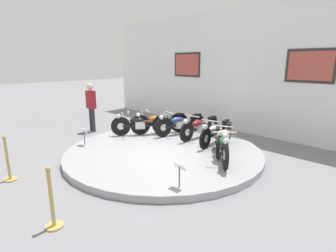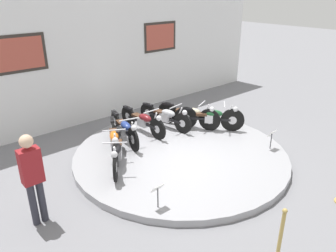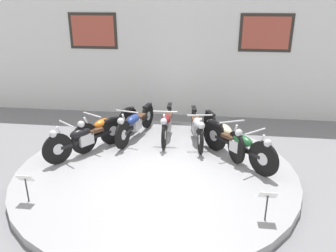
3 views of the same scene
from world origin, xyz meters
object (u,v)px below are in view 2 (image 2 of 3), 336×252
object	(u,v)px
motorcycle_orange	(114,139)
motorcycle_cream	(189,114)
motorcycle_maroon	(143,120)
info_placard_front_left	(158,191)
info_placard_front_centre	(272,136)
visitor_standing	(32,175)
motorcycle_silver	(166,116)
stanchion_post_left_of_entry	(279,244)
motorcycle_blue	(125,128)
motorcycle_green	(210,117)
motorcycle_black	(117,151)

from	to	relation	value
motorcycle_orange	motorcycle_cream	bearing A→B (deg)	-0.06
motorcycle_maroon	info_placard_front_left	distance (m)	3.53
info_placard_front_centre	visitor_standing	distance (m)	5.73
motorcycle_silver	stanchion_post_left_of_entry	world-z (taller)	stanchion_post_left_of_entry
motorcycle_blue	info_placard_front_centre	bearing A→B (deg)	-47.31
info_placard_front_left	motorcycle_blue	bearing A→B (deg)	67.86
motorcycle_blue	motorcycle_green	distance (m)	2.52
motorcycle_orange	motorcycle_blue	xyz separation A→B (m)	(0.57, 0.40, -0.02)
info_placard_front_left	motorcycle_cream	bearing A→B (deg)	37.33
motorcycle_black	info_placard_front_centre	distance (m)	3.94
info_placard_front_left	stanchion_post_left_of_entry	distance (m)	2.27
info_placard_front_centre	stanchion_post_left_of_entry	distance (m)	3.76
motorcycle_orange	stanchion_post_left_of_entry	bearing A→B (deg)	-88.56
motorcycle_silver	motorcycle_cream	bearing A→B (deg)	-35.08
motorcycle_blue	info_placard_front_left	world-z (taller)	motorcycle_blue
motorcycle_blue	motorcycle_silver	distance (m)	1.46
motorcycle_maroon	info_placard_front_centre	size ratio (longest dim) A/B	3.83
motorcycle_orange	stanchion_post_left_of_entry	size ratio (longest dim) A/B	1.75
motorcycle_black	motorcycle_green	size ratio (longest dim) A/B	1.05
visitor_standing	info_placard_front_left	bearing A→B (deg)	-35.02
motorcycle_maroon	motorcycle_black	bearing A→B (deg)	-144.77
motorcycle_black	visitor_standing	distance (m)	2.22
info_placard_front_left	info_placard_front_centre	bearing A→B (deg)	0.00
motorcycle_blue	info_placard_front_left	size ratio (longest dim) A/B	3.80
info_placard_front_left	motorcycle_silver	bearing A→B (deg)	47.31
motorcycle_maroon	motorcycle_orange	bearing A→B (deg)	-157.29
motorcycle_orange	motorcycle_maroon	bearing A→B (deg)	22.71
info_placard_front_centre	motorcycle_black	bearing A→B (deg)	151.99
motorcycle_silver	motorcycle_maroon	bearing A→B (deg)	168.59
motorcycle_orange	motorcycle_maroon	xyz separation A→B (m)	(1.31, 0.55, -0.03)
motorcycle_silver	info_placard_front_left	distance (m)	3.85
motorcycle_blue	visitor_standing	xyz separation A→B (m)	(-2.95, -1.57, 0.48)
motorcycle_maroon	info_placard_front_centre	xyz separation A→B (m)	(1.88, -2.98, -0.01)
motorcycle_maroon	visitor_standing	world-z (taller)	visitor_standing
motorcycle_maroon	motorcycle_green	distance (m)	1.95
motorcycle_silver	visitor_standing	world-z (taller)	visitor_standing
stanchion_post_left_of_entry	info_placard_front_centre	bearing A→B (deg)	35.03
visitor_standing	stanchion_post_left_of_entry	xyz separation A→B (m)	(2.49, -3.42, -0.68)
motorcycle_blue	motorcycle_green	xyz separation A→B (m)	(2.33, -0.98, 0.02)
motorcycle_maroon	info_placard_front_left	world-z (taller)	motorcycle_maroon
info_placard_front_left	visitor_standing	xyz separation A→B (m)	(-1.80, 1.26, 0.49)
motorcycle_cream	info_placard_front_centre	xyz separation A→B (m)	(0.58, -2.43, -0.03)
motorcycle_orange	info_placard_front_centre	distance (m)	4.01
motorcycle_blue	motorcycle_orange	bearing A→B (deg)	-144.96
stanchion_post_left_of_entry	motorcycle_maroon	bearing A→B (deg)	76.94
info_placard_front_left	visitor_standing	bearing A→B (deg)	144.98
motorcycle_green	info_placard_front_centre	size ratio (longest dim) A/B	3.04
motorcycle_silver	motorcycle_green	xyz separation A→B (m)	(0.87, -0.98, 0.03)
motorcycle_maroon	info_placard_front_centre	world-z (taller)	motorcycle_maroon
motorcycle_silver	info_placard_front_left	world-z (taller)	motorcycle_silver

